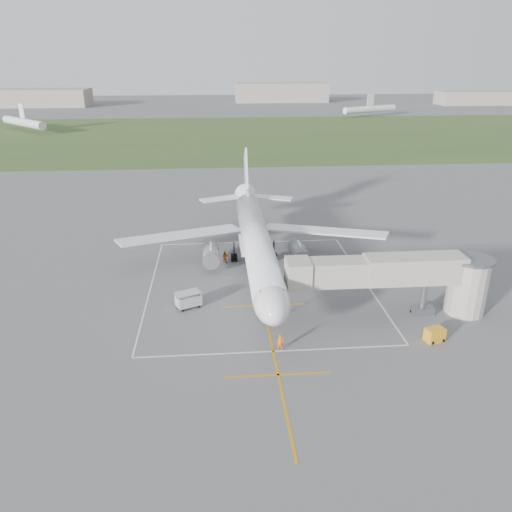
{
  "coord_description": "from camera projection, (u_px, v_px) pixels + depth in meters",
  "views": [
    {
      "loc": [
        -5.31,
        -62.76,
        27.54
      ],
      "look_at": [
        -0.41,
        -4.0,
        4.0
      ],
      "focal_mm": 35.0,
      "sensor_mm": 36.0,
      "label": 1
    }
  ],
  "objects": [
    {
      "name": "jet_bridge",
      "position": [
        407.0,
        277.0,
        55.67
      ],
      "size": [
        23.4,
        5.0,
        7.2
      ],
      "color": "gray",
      "rests_on": "ground"
    },
    {
      "name": "distant_hangars",
      "position": [
        195.0,
        96.0,
        310.98
      ],
      "size": [
        345.0,
        49.0,
        12.0
      ],
      "color": "gray",
      "rests_on": "ground"
    },
    {
      "name": "baggage_cart",
      "position": [
        188.0,
        300.0,
        58.67
      ],
      "size": [
        3.26,
        2.69,
        1.96
      ],
      "rotation": [
        0.0,
        0.0,
        0.42
      ],
      "color": "#B1B1B1",
      "rests_on": "ground"
    },
    {
      "name": "distant_aircraft",
      "position": [
        216.0,
        115.0,
        222.6
      ],
      "size": [
        180.0,
        62.96,
        8.85
      ],
      "color": "white",
      "rests_on": "ground"
    },
    {
      "name": "ground",
      "position": [
        257.0,
        272.0,
        68.71
      ],
      "size": [
        700.0,
        700.0,
        0.0
      ],
      "primitive_type": "plane",
      "color": "#58585B",
      "rests_on": "ground"
    },
    {
      "name": "airliner",
      "position": [
        256.0,
        240.0,
        67.78
      ],
      "size": [
        38.93,
        46.75,
        13.52
      ],
      "color": "white",
      "rests_on": "ground"
    },
    {
      "name": "apron_markings",
      "position": [
        260.0,
        290.0,
        63.32
      ],
      "size": [
        28.2,
        60.0,
        0.01
      ],
      "color": "#C1830B",
      "rests_on": "ground"
    },
    {
      "name": "ramp_worker_nose",
      "position": [
        280.0,
        342.0,
        50.12
      ],
      "size": [
        0.69,
        0.5,
        1.75
      ],
      "primitive_type": "imported",
      "rotation": [
        0.0,
        0.0,
        -0.13
      ],
      "color": "#F66407",
      "rests_on": "ground"
    },
    {
      "name": "gpu_unit",
      "position": [
        435.0,
        335.0,
        51.82
      ],
      "size": [
        2.19,
        1.79,
        1.44
      ],
      "rotation": [
        0.0,
        0.0,
        0.28
      ],
      "color": "gold",
      "rests_on": "ground"
    },
    {
      "name": "ramp_worker_wing",
      "position": [
        225.0,
        257.0,
        71.59
      ],
      "size": [
        1.04,
        0.92,
        1.77
      ],
      "primitive_type": "imported",
      "rotation": [
        0.0,
        0.0,
        2.79
      ],
      "color": "#DD5707",
      "rests_on": "ground"
    },
    {
      "name": "grass_strip",
      "position": [
        228.0,
        135.0,
        189.02
      ],
      "size": [
        700.0,
        120.0,
        0.02
      ],
      "primitive_type": "cube",
      "color": "#365023",
      "rests_on": "ground"
    }
  ]
}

